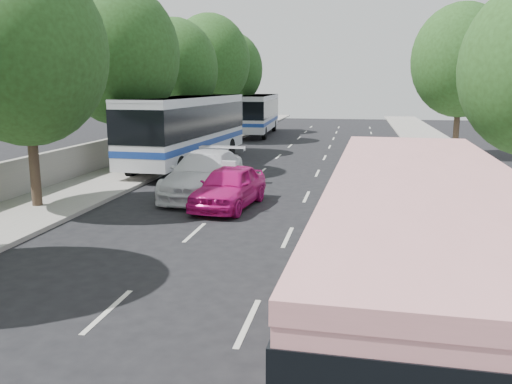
% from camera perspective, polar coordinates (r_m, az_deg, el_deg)
% --- Properties ---
extents(ground, '(120.00, 120.00, 0.00)m').
position_cam_1_polar(ground, '(12.76, -3.50, -9.47)').
color(ground, black).
rests_on(ground, ground).
extents(sidewalk_left, '(4.00, 90.00, 0.15)m').
position_cam_1_polar(sidewalk_left, '(33.86, -9.27, 3.66)').
color(sidewalk_left, '#9E998E').
rests_on(sidewalk_left, ground).
extents(sidewalk_right, '(4.00, 90.00, 0.12)m').
position_cam_1_polar(sidewalk_right, '(32.35, 20.40, 2.71)').
color(sidewalk_right, '#9E998E').
rests_on(sidewalk_right, ground).
extents(low_wall, '(0.30, 90.00, 1.50)m').
position_cam_1_polar(low_wall, '(34.41, -12.15, 5.06)').
color(low_wall, '#9E998E').
rests_on(low_wall, sidewalk_left).
extents(tree_left_b, '(5.70, 5.70, 8.88)m').
position_cam_1_polar(tree_left_b, '(20.90, -23.09, 14.02)').
color(tree_left_b, '#38281E').
rests_on(tree_left_b, ground).
extents(tree_left_c, '(6.00, 6.00, 9.35)m').
position_cam_1_polar(tree_left_c, '(28.04, -14.23, 14.29)').
color(tree_left_c, '#38281E').
rests_on(tree_left_c, ground).
extents(tree_left_d, '(5.52, 5.52, 8.60)m').
position_cam_1_polar(tree_left_d, '(35.42, -8.51, 13.03)').
color(tree_left_d, '#38281E').
rests_on(tree_left_d, ground).
extents(tree_left_e, '(6.30, 6.30, 9.82)m').
position_cam_1_polar(tree_left_e, '(43.07, -4.86, 13.86)').
color(tree_left_e, '#38281E').
rests_on(tree_left_e, ground).
extents(tree_left_f, '(5.88, 5.88, 9.16)m').
position_cam_1_polar(tree_left_f, '(50.85, -2.62, 13.01)').
color(tree_left_f, '#38281E').
rests_on(tree_left_f, ground).
extents(tree_right_far, '(6.00, 6.00, 9.35)m').
position_cam_1_polar(tree_right_far, '(36.06, 20.96, 13.17)').
color(tree_right_far, '#38281E').
rests_on(tree_right_far, ground).
extents(pink_bus, '(2.95, 10.36, 3.28)m').
position_cam_1_polar(pink_bus, '(8.48, 16.88, -6.23)').
color(pink_bus, pink).
rests_on(pink_bus, ground).
extents(pink_taxi, '(2.34, 4.75, 1.56)m').
position_cam_1_polar(pink_taxi, '(20.07, -2.85, 0.58)').
color(pink_taxi, '#D1127A').
rests_on(pink_taxi, ground).
extents(white_pickup, '(2.53, 6.16, 1.78)m').
position_cam_1_polar(white_pickup, '(22.25, -5.39, 1.90)').
color(white_pickup, white).
rests_on(white_pickup, ground).
extents(tour_coach_front, '(3.51, 12.91, 3.82)m').
position_cam_1_polar(tour_coach_front, '(30.40, -7.19, 7.07)').
color(tour_coach_front, silver).
rests_on(tour_coach_front, ground).
extents(tour_coach_rear, '(3.11, 11.84, 3.51)m').
position_cam_1_polar(tour_coach_rear, '(48.65, 0.18, 8.52)').
color(tour_coach_rear, silver).
rests_on(tour_coach_rear, ground).
extents(taxi_roof_sign, '(0.57, 0.24, 0.18)m').
position_cam_1_polar(taxi_roof_sign, '(19.92, -2.88, 3.03)').
color(taxi_roof_sign, silver).
rests_on(taxi_roof_sign, pink_taxi).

